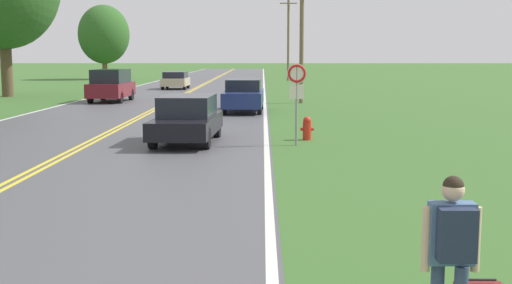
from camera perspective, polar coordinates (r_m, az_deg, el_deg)
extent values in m
cube|color=#4C6B93|center=(6.42, 16.97, -7.75)|extent=(0.43, 0.18, 0.60)
sphere|color=beige|center=(6.32, 17.12, -4.11)|extent=(0.22, 0.22, 0.22)
sphere|color=#2D2319|center=(6.32, 17.13, -3.78)|extent=(0.20, 0.20, 0.20)
cylinder|color=beige|center=(6.37, 14.88, -8.34)|extent=(0.09, 0.09, 0.63)
cylinder|color=beige|center=(6.51, 18.97, -8.17)|extent=(0.09, 0.09, 0.63)
cube|color=#232D47|center=(6.25, 17.43, -7.90)|extent=(0.35, 0.17, 0.50)
cylinder|color=black|center=(6.68, 19.25, -11.49)|extent=(0.32, 0.03, 0.02)
cylinder|color=red|center=(21.00, 4.56, 0.97)|extent=(0.28, 0.28, 0.58)
sphere|color=red|center=(20.97, 4.57, 1.91)|extent=(0.27, 0.27, 0.27)
cylinder|color=red|center=(21.01, 5.05, 1.15)|extent=(0.08, 0.10, 0.10)
cylinder|color=red|center=(20.98, 4.07, 1.15)|extent=(0.08, 0.10, 0.10)
cylinder|color=gray|center=(19.62, 3.62, 3.25)|extent=(0.07, 0.07, 2.45)
cylinder|color=silver|center=(19.55, 3.65, 6.09)|extent=(0.60, 0.02, 0.60)
torus|color=red|center=(19.54, 3.65, 6.09)|extent=(0.55, 0.07, 0.55)
cube|color=silver|center=(19.57, 3.63, 4.48)|extent=(0.44, 0.02, 0.44)
cylinder|color=brown|center=(36.85, 4.08, 8.95)|extent=(0.24, 0.24, 7.06)
cylinder|color=brown|center=(68.32, 2.89, 9.09)|extent=(0.24, 0.24, 8.66)
cube|color=brown|center=(68.50, 2.91, 12.22)|extent=(1.80, 0.12, 0.10)
cylinder|color=brown|center=(45.47, -21.31, 6.43)|extent=(0.74, 0.74, 4.21)
cylinder|color=brown|center=(73.93, -13.28, 6.44)|extent=(0.56, 0.56, 2.58)
ellipsoid|color=#2D5B23|center=(73.95, -13.37, 9.29)|extent=(5.62, 5.62, 6.47)
cylinder|color=black|center=(18.88, -4.43, 0.34)|extent=(0.23, 0.68, 0.67)
cylinder|color=black|center=(19.16, -9.16, 0.38)|extent=(0.23, 0.68, 0.67)
cylinder|color=black|center=(21.59, -3.47, 1.29)|extent=(0.23, 0.68, 0.67)
cylinder|color=black|center=(21.83, -7.62, 1.31)|extent=(0.23, 0.68, 0.67)
cube|color=black|center=(20.32, -6.15, 1.52)|extent=(1.99, 4.51, 0.54)
cube|color=#1E232D|center=(20.44, -6.09, 3.23)|extent=(1.69, 2.51, 0.64)
cylinder|color=black|center=(29.71, 0.32, 3.11)|extent=(0.22, 0.70, 0.69)
cylinder|color=black|center=(29.81, -2.83, 3.11)|extent=(0.22, 0.70, 0.69)
cylinder|color=black|center=(32.63, 0.47, 3.53)|extent=(0.22, 0.70, 0.69)
cylinder|color=black|center=(32.71, -2.40, 3.53)|extent=(0.22, 0.70, 0.69)
cube|color=navy|center=(31.18, -1.11, 3.91)|extent=(1.95, 4.76, 0.71)
cube|color=#1E232D|center=(31.33, -1.09, 5.09)|extent=(1.68, 2.64, 0.56)
cylinder|color=black|center=(40.31, -13.44, 4.14)|extent=(0.22, 0.71, 0.70)
cylinder|color=black|center=(39.88, -11.04, 4.17)|extent=(0.22, 0.71, 0.70)
cylinder|color=black|center=(37.74, -14.52, 3.87)|extent=(0.22, 0.71, 0.70)
cylinder|color=black|center=(37.29, -11.97, 3.90)|extent=(0.22, 0.71, 0.70)
cube|color=maroon|center=(38.77, -12.75, 4.56)|extent=(2.04, 4.36, 0.80)
cube|color=#1E232D|center=(38.74, -12.78, 5.74)|extent=(1.77, 3.06, 0.79)
cylinder|color=black|center=(53.40, -7.91, 5.08)|extent=(0.21, 0.63, 0.62)
cylinder|color=black|center=(53.16, -6.05, 5.10)|extent=(0.21, 0.63, 0.62)
cylinder|color=black|center=(51.17, -8.31, 4.96)|extent=(0.21, 0.63, 0.62)
cylinder|color=black|center=(50.91, -6.37, 4.98)|extent=(0.21, 0.63, 0.62)
cube|color=#C1B28E|center=(52.14, -7.16, 5.33)|extent=(1.97, 3.67, 0.61)
cube|color=#1E232D|center=(52.12, -7.17, 5.94)|extent=(1.73, 2.58, 0.50)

